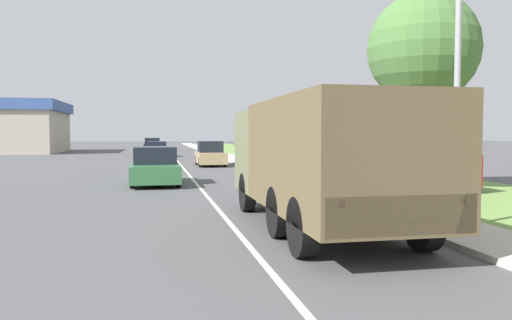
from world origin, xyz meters
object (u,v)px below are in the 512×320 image
at_px(military_truck, 320,156).
at_px(lamp_post, 450,31).
at_px(car_fourth_ahead, 152,145).
at_px(car_second_ahead, 210,155).
at_px(pickup_truck, 413,164).
at_px(car_third_ahead, 157,150).
at_px(car_nearest_ahead, 155,167).

height_order(military_truck, lamp_post, lamp_post).
xyz_separation_m(military_truck, car_fourth_ahead, (-3.77, 50.40, -0.91)).
bearing_deg(car_fourth_ahead, military_truck, -85.73).
bearing_deg(car_second_ahead, car_fourth_ahead, 97.44).
relative_size(car_second_ahead, pickup_truck, 0.77).
distance_m(military_truck, pickup_truck, 9.79).
distance_m(car_second_ahead, car_third_ahead, 13.60).
relative_size(car_nearest_ahead, lamp_post, 0.62).
bearing_deg(car_nearest_ahead, car_second_ahead, 72.54).
relative_size(military_truck, car_second_ahead, 1.90).
bearing_deg(lamp_post, car_second_ahead, 96.93).
distance_m(pickup_truck, lamp_post, 9.46).
height_order(car_third_ahead, car_fourth_ahead, car_fourth_ahead).
distance_m(car_nearest_ahead, car_fourth_ahead, 39.94).
xyz_separation_m(car_nearest_ahead, car_second_ahead, (3.51, 11.16, 0.02)).
distance_m(car_nearest_ahead, lamp_post, 13.20).
relative_size(car_nearest_ahead, car_fourth_ahead, 0.90).
bearing_deg(car_third_ahead, military_truck, -84.58).
relative_size(car_second_ahead, car_fourth_ahead, 0.82).
height_order(car_nearest_ahead, lamp_post, lamp_post).
relative_size(military_truck, car_fourth_ahead, 1.57).
distance_m(car_third_ahead, pickup_truck, 29.05).
xyz_separation_m(car_fourth_ahead, lamp_post, (6.46, -51.02, 3.61)).
distance_m(military_truck, car_third_ahead, 34.98).
height_order(car_nearest_ahead, car_third_ahead, car_nearest_ahead).
relative_size(military_truck, lamp_post, 1.08).
distance_m(car_second_ahead, car_fourth_ahead, 29.03).
relative_size(car_third_ahead, lamp_post, 0.68).
bearing_deg(car_second_ahead, car_third_ahead, 104.03).
distance_m(military_truck, car_fourth_ahead, 50.55).
xyz_separation_m(car_nearest_ahead, pickup_truck, (9.87, -3.05, 0.21)).
bearing_deg(pickup_truck, lamp_post, -114.49).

